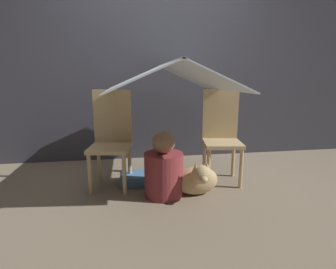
{
  "coord_description": "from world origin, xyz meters",
  "views": [
    {
      "loc": [
        -0.39,
        -2.31,
        1.06
      ],
      "look_at": [
        0.0,
        0.16,
        0.52
      ],
      "focal_mm": 28.0,
      "sensor_mm": 36.0,
      "label": 1
    }
  ],
  "objects_px": {
    "chair_left": "(111,137)",
    "person_front": "(164,170)",
    "dog": "(197,179)",
    "chair_right": "(221,133)"
  },
  "relations": [
    {
      "from": "chair_left",
      "to": "person_front",
      "type": "distance_m",
      "value": 0.62
    },
    {
      "from": "dog",
      "to": "chair_left",
      "type": "bearing_deg",
      "value": 154.88
    },
    {
      "from": "person_front",
      "to": "dog",
      "type": "height_order",
      "value": "person_front"
    },
    {
      "from": "person_front",
      "to": "chair_right",
      "type": "bearing_deg",
      "value": 25.12
    },
    {
      "from": "chair_left",
      "to": "person_front",
      "type": "bearing_deg",
      "value": -23.11
    },
    {
      "from": "chair_right",
      "to": "person_front",
      "type": "bearing_deg",
      "value": -145.75
    },
    {
      "from": "chair_left",
      "to": "chair_right",
      "type": "xyz_separation_m",
      "value": [
        1.12,
        0.0,
        0.0
      ]
    },
    {
      "from": "chair_left",
      "to": "dog",
      "type": "bearing_deg",
      "value": -15.47
    },
    {
      "from": "chair_right",
      "to": "person_front",
      "type": "distance_m",
      "value": 0.76
    },
    {
      "from": "chair_right",
      "to": "dog",
      "type": "distance_m",
      "value": 0.61
    }
  ]
}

